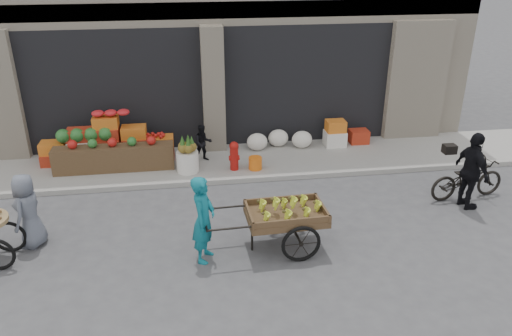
{
  "coord_description": "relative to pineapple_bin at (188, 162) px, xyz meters",
  "views": [
    {
      "loc": [
        -0.73,
        -7.3,
        5.1
      ],
      "look_at": [
        0.56,
        1.41,
        1.1
      ],
      "focal_mm": 35.0,
      "sensor_mm": 36.0,
      "label": 1
    }
  ],
  "objects": [
    {
      "name": "vendor_grey",
      "position": [
        -2.88,
        -2.57,
        0.34
      ],
      "size": [
        0.61,
        0.78,
        1.41
      ],
      "primitive_type": "imported",
      "rotation": [
        0.0,
        0.0,
        -1.83
      ],
      "color": "slate",
      "rests_on": "ground"
    },
    {
      "name": "orange_bucket",
      "position": [
        1.6,
        -0.1,
        -0.1
      ],
      "size": [
        0.32,
        0.32,
        0.3
      ],
      "primitive_type": "cylinder",
      "color": "orange",
      "rests_on": "sidewalk"
    },
    {
      "name": "sidewalk",
      "position": [
        0.75,
        0.5,
        -0.31
      ],
      "size": [
        18.0,
        2.2,
        0.12
      ],
      "primitive_type": "cube",
      "color": "gray",
      "rests_on": "ground"
    },
    {
      "name": "pineapple_bin",
      "position": [
        0.0,
        0.0,
        0.0
      ],
      "size": [
        0.52,
        0.52,
        0.5
      ],
      "primitive_type": "cylinder",
      "color": "silver",
      "rests_on": "sidewalk"
    },
    {
      "name": "fire_hydrant",
      "position": [
        1.1,
        -0.05,
        0.13
      ],
      "size": [
        0.22,
        0.22,
        0.71
      ],
      "color": "#A5140F",
      "rests_on": "sidewalk"
    },
    {
      "name": "vendor_woman",
      "position": [
        0.21,
        -3.48,
        0.42
      ],
      "size": [
        0.55,
        0.67,
        1.59
      ],
      "primitive_type": "imported",
      "rotation": [
        0.0,
        0.0,
        1.22
      ],
      "color": "#0F6978",
      "rests_on": "ground"
    },
    {
      "name": "bicycle",
      "position": [
        5.94,
        -2.0,
        0.08
      ],
      "size": [
        1.77,
        0.79,
        0.9
      ],
      "primitive_type": "imported",
      "rotation": [
        0.0,
        0.0,
        1.68
      ],
      "color": "black",
      "rests_on": "ground"
    },
    {
      "name": "right_bay_goods",
      "position": [
        3.36,
        1.1,
        0.04
      ],
      "size": [
        3.35,
        0.6,
        0.7
      ],
      "color": "silver",
      "rests_on": "sidewalk"
    },
    {
      "name": "building",
      "position": [
        0.75,
        4.43,
        3.0
      ],
      "size": [
        14.0,
        6.45,
        7.0
      ],
      "color": "beige",
      "rests_on": "ground"
    },
    {
      "name": "fruit_display",
      "position": [
        -1.73,
        0.78,
        0.3
      ],
      "size": [
        3.1,
        1.12,
        1.24
      ],
      "color": "#A72C17",
      "rests_on": "sidewalk"
    },
    {
      "name": "seated_person",
      "position": [
        0.4,
        0.6,
        0.21
      ],
      "size": [
        0.51,
        0.43,
        0.93
      ],
      "primitive_type": "imported",
      "rotation": [
        0.0,
        0.0,
        0.17
      ],
      "color": "black",
      "rests_on": "sidewalk"
    },
    {
      "name": "ground",
      "position": [
        0.75,
        -3.6,
        -0.37
      ],
      "size": [
        80.0,
        80.0,
        0.0
      ],
      "primitive_type": "plane",
      "color": "#424244",
      "rests_on": "ground"
    },
    {
      "name": "cyclist",
      "position": [
        5.74,
        -2.4,
        0.46
      ],
      "size": [
        0.51,
        1.01,
        1.65
      ],
      "primitive_type": "imported",
      "rotation": [
        0.0,
        0.0,
        1.68
      ],
      "color": "black",
      "rests_on": "ground"
    },
    {
      "name": "banana_cart",
      "position": [
        1.63,
        -3.33,
        0.35
      ],
      "size": [
        2.41,
        1.08,
        0.99
      ],
      "rotation": [
        0.0,
        0.0,
        0.04
      ],
      "color": "brown",
      "rests_on": "ground"
    }
  ]
}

